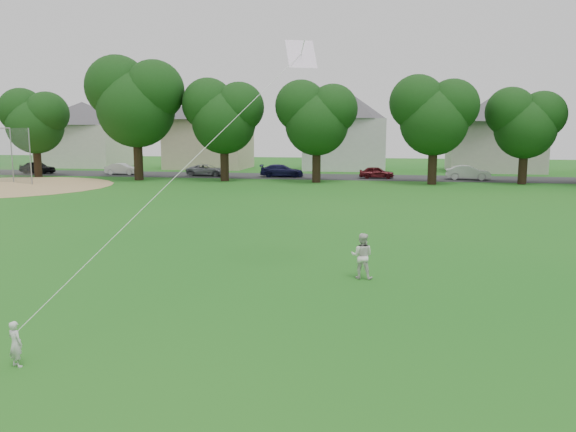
# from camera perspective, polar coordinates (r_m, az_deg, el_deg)

# --- Properties ---
(ground) EXTENTS (160.00, 160.00, 0.00)m
(ground) POSITION_cam_1_polar(r_m,az_deg,el_deg) (13.50, -11.44, -10.72)
(ground) COLOR #155D17
(ground) RESTS_ON ground
(street) EXTENTS (90.00, 7.00, 0.01)m
(street) POSITION_cam_1_polar(r_m,az_deg,el_deg) (54.21, 5.03, 3.98)
(street) COLOR #2D2D30
(street) RESTS_ON ground
(toddler) EXTENTS (0.38, 0.31, 0.90)m
(toddler) POSITION_cam_1_polar(r_m,az_deg,el_deg) (12.04, -25.95, -11.60)
(toddler) COLOR silver
(toddler) RESTS_ON ground
(older_boy) EXTENTS (0.73, 0.59, 1.39)m
(older_boy) POSITION_cam_1_polar(r_m,az_deg,el_deg) (17.11, 7.52, -4.04)
(older_boy) COLOR silver
(older_boy) RESTS_ON ground
(kite) EXTENTS (2.73, 4.52, 10.92)m
(kite) POSITION_cam_1_polar(r_m,az_deg,el_deg) (13.94, -9.90, 5.41)
(kite) COLOR white
(kite) RESTS_ON ground
(tree_row) EXTENTS (82.08, 8.38, 11.52)m
(tree_row) POSITION_cam_1_polar(r_m,az_deg,el_deg) (48.23, 6.25, 11.05)
(tree_row) COLOR black
(tree_row) RESTS_ON ground
(parked_cars) EXTENTS (46.89, 2.20, 1.29)m
(parked_cars) POSITION_cam_1_polar(r_m,az_deg,el_deg) (54.73, -4.59, 4.66)
(parked_cars) COLOR black
(parked_cars) RESTS_ON ground
(house_row) EXTENTS (77.43, 13.76, 10.49)m
(house_row) POSITION_cam_1_polar(r_m,az_deg,el_deg) (63.99, 6.01, 9.40)
(house_row) COLOR silver
(house_row) RESTS_ON ground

